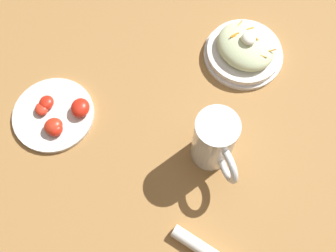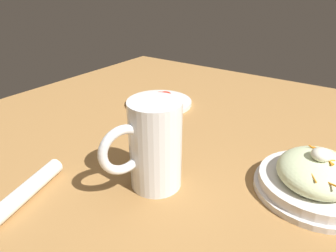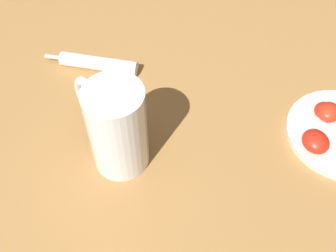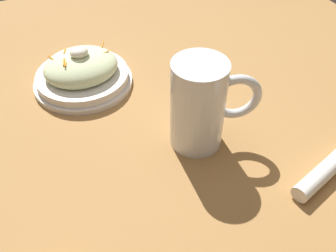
# 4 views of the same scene
# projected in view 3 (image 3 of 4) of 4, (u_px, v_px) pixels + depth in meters

# --- Properties ---
(ground_plane) EXTENTS (1.43, 1.43, 0.00)m
(ground_plane) POSITION_uv_depth(u_px,v_px,m) (157.00, 193.00, 0.67)
(ground_plane) COLOR #9E703D
(beer_mug) EXTENTS (0.15, 0.10, 0.17)m
(beer_mug) POSITION_uv_depth(u_px,v_px,m) (117.00, 130.00, 0.65)
(beer_mug) COLOR white
(beer_mug) RESTS_ON ground_plane
(napkin_roll) EXTENTS (0.19, 0.08, 0.03)m
(napkin_roll) POSITION_uv_depth(u_px,v_px,m) (98.00, 63.00, 0.84)
(napkin_roll) COLOR white
(napkin_roll) RESTS_ON ground_plane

